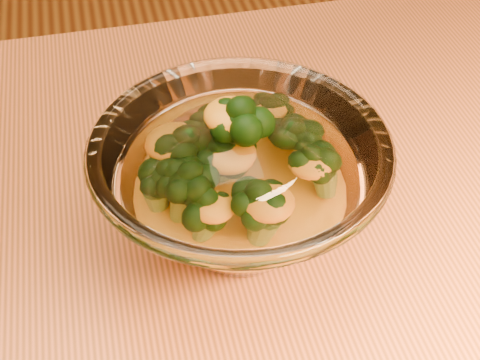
# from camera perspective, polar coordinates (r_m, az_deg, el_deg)

# --- Properties ---
(table) EXTENTS (1.20, 0.80, 0.75)m
(table) POSITION_cam_1_polar(r_m,az_deg,el_deg) (0.66, 10.32, -10.62)
(table) COLOR #C6673B
(table) RESTS_ON ground
(glass_bowl) EXTENTS (0.24, 0.24, 0.11)m
(glass_bowl) POSITION_cam_1_polar(r_m,az_deg,el_deg) (0.54, -0.00, -0.39)
(glass_bowl) COLOR white
(glass_bowl) RESTS_ON table
(cheese_sauce) EXTENTS (0.12, 0.12, 0.03)m
(cheese_sauce) POSITION_cam_1_polar(r_m,az_deg,el_deg) (0.56, 0.00, -2.04)
(cheese_sauce) COLOR orange
(cheese_sauce) RESTS_ON glass_bowl
(broccoli_heap) EXTENTS (0.15, 0.15, 0.09)m
(broccoli_heap) POSITION_cam_1_polar(r_m,az_deg,el_deg) (0.54, -0.54, 1.56)
(broccoli_heap) COLOR black
(broccoli_heap) RESTS_ON cheese_sauce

